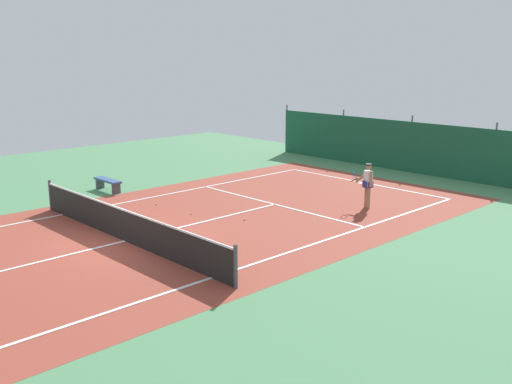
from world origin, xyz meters
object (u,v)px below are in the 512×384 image
Objects in this scene: tennis_ball_near_player at (191,214)px; tennis_ball_by_sideline at (156,204)px; tennis_ball_midcourt at (245,219)px; courtside_bench at (108,182)px; tennis_player at (368,182)px; tennis_net at (124,225)px.

tennis_ball_near_player is 1.00× the size of tennis_ball_by_sideline.
tennis_ball_midcourt is at bearing 14.54° from tennis_ball_by_sideline.
tennis_ball_near_player is 0.04× the size of courtside_bench.
tennis_player reaches higher than tennis_ball_by_sideline.
tennis_net is at bearing -72.69° from tennis_ball_near_player.
tennis_player is at bearing 43.33° from tennis_ball_by_sideline.
tennis_net reaches higher than tennis_ball_by_sideline.
courtside_bench is (-5.29, -0.23, 0.34)m from tennis_ball_near_player.
tennis_ball_by_sideline is at bearing -165.46° from tennis_ball_midcourt.
tennis_ball_by_sideline is (-3.00, 3.14, -0.48)m from tennis_net.
courtside_bench reaches higher than tennis_ball_midcourt.
tennis_ball_by_sideline is (-1.99, -0.11, 0.00)m from tennis_ball_near_player.
tennis_ball_near_player is 5.31m from courtside_bench.
tennis_ball_midcourt is (-1.85, -4.35, -0.93)m from tennis_player.
tennis_player reaches higher than courtside_bench.
tennis_ball_midcourt is 7.21m from courtside_bench.
tennis_net is 6.33× the size of courtside_bench.
courtside_bench is at bearing -171.18° from tennis_ball_midcourt.
tennis_ball_near_player is (-1.02, 3.26, -0.48)m from tennis_net.
tennis_ball_midcourt is (1.82, 0.87, 0.00)m from tennis_ball_near_player.
tennis_player is 6.45m from tennis_ball_near_player.
courtside_bench is at bearing -177.51° from tennis_ball_near_player.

